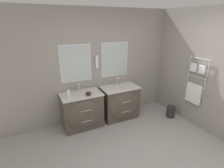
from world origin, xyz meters
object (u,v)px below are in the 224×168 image
at_px(vanity_right, 120,102).
at_px(toiletry_bottle, 69,93).
at_px(amenity_bowl, 88,94).
at_px(waste_bin, 171,111).
at_px(vanity_left, 82,111).

xyz_separation_m(vanity_right, toiletry_bottle, (-1.24, -0.05, 0.49)).
xyz_separation_m(amenity_bowl, waste_bin, (2.01, -0.44, -0.70)).
xyz_separation_m(vanity_left, toiletry_bottle, (-0.28, -0.05, 0.49)).
bearing_deg(vanity_right, vanity_left, 180.00).
bearing_deg(vanity_right, amenity_bowl, -172.53).
height_order(vanity_left, toiletry_bottle, toiletry_bottle).
distance_m(vanity_right, toiletry_bottle, 1.34).
bearing_deg(vanity_left, toiletry_bottle, -169.00).
bearing_deg(waste_bin, vanity_left, 165.61).
bearing_deg(toiletry_bottle, vanity_left, 11.00).
relative_size(vanity_left, toiletry_bottle, 4.27).
relative_size(vanity_left, vanity_right, 1.00).
bearing_deg(waste_bin, amenity_bowl, 167.77).
bearing_deg(toiletry_bottle, amenity_bowl, -7.90).
xyz_separation_m(vanity_right, amenity_bowl, (-0.84, -0.11, 0.43)).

